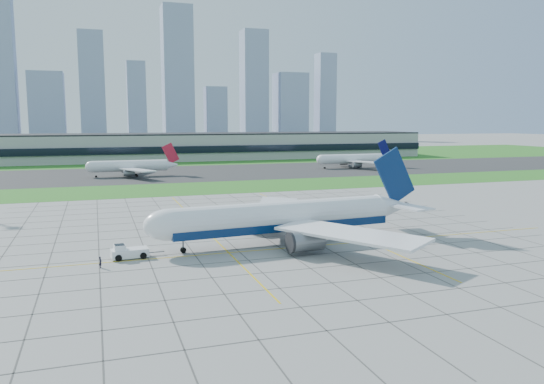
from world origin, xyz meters
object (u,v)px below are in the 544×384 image
at_px(distant_jet_1, 131,166).
at_px(crew_near, 100,262).
at_px(airliner, 284,218).
at_px(pushback_tug, 128,252).
at_px(distant_jet_2, 353,159).
at_px(crew_far, 413,242).

bearing_deg(distant_jet_1, crew_near, -95.63).
height_order(airliner, pushback_tug, airliner).
xyz_separation_m(crew_near, distant_jet_1, (14.09, 142.82, 3.55)).
relative_size(pushback_tug, crew_near, 4.87).
xyz_separation_m(airliner, distant_jet_2, (87.52, 143.02, -0.44)).
xyz_separation_m(pushback_tug, distant_jet_2, (116.90, 145.38, 3.37)).
relative_size(pushback_tug, distant_jet_2, 0.21).
xyz_separation_m(pushback_tug, distant_jet_1, (9.57, 137.96, 3.37)).
distance_m(airliner, crew_near, 34.89).
height_order(crew_far, distant_jet_1, distant_jet_1).
relative_size(pushback_tug, distant_jet_1, 0.21).
distance_m(crew_near, distant_jet_2, 193.20).
height_order(airliner, distant_jet_2, airliner).
bearing_deg(airliner, distant_jet_2, 53.79).
bearing_deg(crew_near, airliner, -68.82).
distance_m(pushback_tug, crew_far, 51.89).
xyz_separation_m(distant_jet_1, distant_jet_2, (107.33, 7.41, 0.00)).
distance_m(airliner, pushback_tug, 29.72).
xyz_separation_m(pushback_tug, crew_near, (-4.52, -4.86, -0.18)).
height_order(distant_jet_1, distant_jet_2, same).
distance_m(airliner, distant_jet_1, 137.05).
distance_m(crew_far, distant_jet_1, 152.02).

